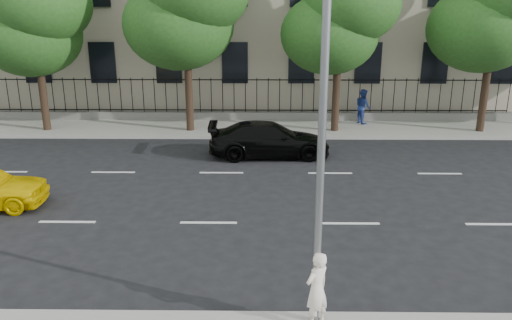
{
  "coord_description": "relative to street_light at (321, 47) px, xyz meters",
  "views": [
    {
      "loc": [
        1.51,
        -10.4,
        5.74
      ],
      "look_at": [
        1.33,
        3.0,
        1.7
      ],
      "focal_mm": 35.0,
      "sensor_mm": 36.0,
      "label": 1
    }
  ],
  "objects": [
    {
      "name": "ground",
      "position": [
        -2.5,
        1.77,
        -5.15
      ],
      "size": [
        120.0,
        120.0,
        0.0
      ],
      "primitive_type": "plane",
      "color": "black",
      "rests_on": "ground"
    },
    {
      "name": "black_sedan",
      "position": [
        -0.72,
        10.97,
        -4.44
      ],
      "size": [
        4.96,
        2.2,
        1.42
      ],
      "primitive_type": "imported",
      "rotation": [
        0.0,
        0.0,
        1.62
      ],
      "color": "black",
      "rests_on": "ground"
    },
    {
      "name": "iron_fence",
      "position": [
        -2.5,
        17.47,
        -4.5
      ],
      "size": [
        30.0,
        0.5,
        2.2
      ],
      "color": "slate",
      "rests_on": "far_sidewalk"
    },
    {
      "name": "woman_near",
      "position": [
        0.0,
        -0.63,
        -4.27
      ],
      "size": [
        0.63,
        0.61,
        1.46
      ],
      "primitive_type": "imported",
      "rotation": [
        0.0,
        0.0,
        3.87
      ],
      "color": "white",
      "rests_on": "near_sidewalk"
    },
    {
      "name": "far_sidewalk",
      "position": [
        -2.5,
        15.77,
        -5.07
      ],
      "size": [
        60.0,
        4.0,
        0.15
      ],
      "primitive_type": "cube",
      "color": "gray",
      "rests_on": "ground"
    },
    {
      "name": "street_light",
      "position": [
        0.0,
        0.0,
        0.0
      ],
      "size": [
        0.25,
        3.32,
        8.05
      ],
      "color": "slate",
      "rests_on": "near_sidewalk"
    },
    {
      "name": "lane_markings",
      "position": [
        -2.5,
        6.52,
        -5.14
      ],
      "size": [
        49.6,
        4.62,
        0.01
      ],
      "primitive_type": null,
      "color": "silver",
      "rests_on": "ground"
    },
    {
      "name": "tree_d",
      "position": [
        2.54,
        15.13,
        0.69
      ],
      "size": [
        5.34,
        4.94,
        8.84
      ],
      "color": "#382619",
      "rests_on": "far_sidewalk"
    },
    {
      "name": "tree_b",
      "position": [
        -11.46,
        15.13,
        0.69
      ],
      "size": [
        5.53,
        5.12,
        8.97
      ],
      "color": "#382619",
      "rests_on": "far_sidewalk"
    },
    {
      "name": "pedestrian_far",
      "position": [
        4.14,
        16.6,
        -4.12
      ],
      "size": [
        0.89,
        1.02,
        1.76
      ],
      "primitive_type": "imported",
      "rotation": [
        0.0,
        0.0,
        1.88
      ],
      "color": "navy",
      "rests_on": "far_sidewalk"
    }
  ]
}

